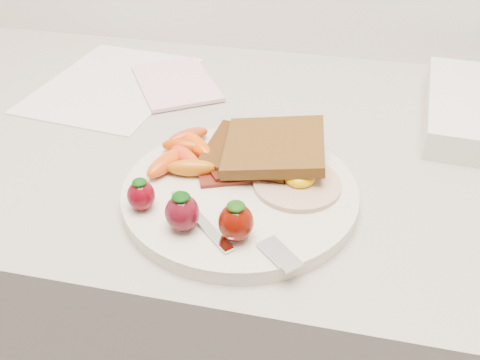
# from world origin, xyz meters

# --- Properties ---
(counter) EXTENTS (2.00, 0.60, 0.90)m
(counter) POSITION_xyz_m (0.00, 1.70, 0.45)
(counter) COLOR gray
(counter) RESTS_ON ground
(plate) EXTENTS (0.27, 0.27, 0.02)m
(plate) POSITION_xyz_m (-0.03, 1.56, 0.91)
(plate) COLOR beige
(plate) RESTS_ON counter
(toast_lower) EXTENTS (0.11, 0.11, 0.01)m
(toast_lower) POSITION_xyz_m (-0.03, 1.63, 0.93)
(toast_lower) COLOR #39220B
(toast_lower) RESTS_ON plate
(toast_upper) EXTENTS (0.13, 0.13, 0.03)m
(toast_upper) POSITION_xyz_m (0.00, 1.62, 0.94)
(toast_upper) COLOR black
(toast_upper) RESTS_ON toast_lower
(fried_egg) EXTENTS (0.13, 0.13, 0.02)m
(fried_egg) POSITION_xyz_m (0.04, 1.58, 0.92)
(fried_egg) COLOR beige
(fried_egg) RESTS_ON plate
(bacon_strips) EXTENTS (0.10, 0.08, 0.01)m
(bacon_strips) POSITION_xyz_m (-0.03, 1.58, 0.92)
(bacon_strips) COLOR #4C0D0D
(bacon_strips) RESTS_ON plate
(baby_carrots) EXTENTS (0.09, 0.12, 0.02)m
(baby_carrots) POSITION_xyz_m (-0.10, 1.60, 0.93)
(baby_carrots) COLOR #B83C04
(baby_carrots) RESTS_ON plate
(strawberries) EXTENTS (0.14, 0.06, 0.04)m
(strawberries) POSITION_xyz_m (-0.06, 1.49, 0.94)
(strawberries) COLOR #5E020F
(strawberries) RESTS_ON plate
(fork) EXTENTS (0.16, 0.10, 0.00)m
(fork) POSITION_xyz_m (-0.01, 1.48, 0.92)
(fork) COLOR silver
(fork) RESTS_ON plate
(paper_sheet) EXTENTS (0.23, 0.29, 0.00)m
(paper_sheet) POSITION_xyz_m (-0.29, 1.81, 0.90)
(paper_sheet) COLOR silver
(paper_sheet) RESTS_ON counter
(notepad) EXTENTS (0.18, 0.20, 0.01)m
(notepad) POSITION_xyz_m (-0.19, 1.83, 0.91)
(notepad) COLOR beige
(notepad) RESTS_ON paper_sheet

